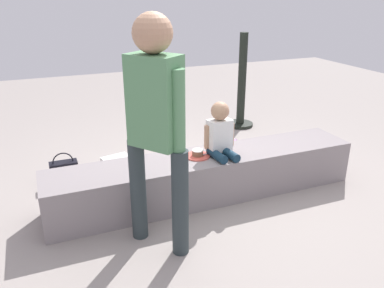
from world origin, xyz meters
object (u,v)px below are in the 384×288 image
at_px(adult_standing, 156,117).
at_px(water_bottle_near_gift, 171,172).
at_px(handbag_black_leather, 64,172).
at_px(party_cup_red, 132,183).
at_px(cake_plate, 198,154).
at_px(gift_bag, 229,157).
at_px(cake_box_white, 119,165).
at_px(water_bottle_far_side, 213,148).
at_px(child_seated, 220,132).

height_order(adult_standing, water_bottle_near_gift, adult_standing).
bearing_deg(handbag_black_leather, party_cup_red, -31.04).
xyz_separation_m(adult_standing, water_bottle_near_gift, (0.42, 0.95, -0.91)).
bearing_deg(cake_plate, gift_bag, 36.25).
relative_size(party_cup_red, handbag_black_leather, 0.36).
bearing_deg(adult_standing, cake_box_white, 90.75).
bearing_deg(cake_plate, handbag_black_leather, 146.31).
relative_size(party_cup_red, cake_box_white, 0.40).
relative_size(gift_bag, cake_box_white, 1.23).
relative_size(water_bottle_far_side, handbag_black_leather, 0.69).
bearing_deg(water_bottle_near_gift, child_seated, -53.30).
distance_m(water_bottle_far_side, handbag_black_leather, 1.63).
bearing_deg(adult_standing, cake_plate, 45.69).
bearing_deg(cake_box_white, party_cup_red, -84.73).
relative_size(child_seated, cake_plate, 2.16).
distance_m(cake_box_white, handbag_black_leather, 0.55).
distance_m(water_bottle_near_gift, water_bottle_far_side, 0.76).
height_order(child_seated, gift_bag, child_seated).
height_order(adult_standing, water_bottle_far_side, adult_standing).
xyz_separation_m(gift_bag, water_bottle_far_side, (0.01, 0.41, -0.06)).
xyz_separation_m(cake_plate, party_cup_red, (-0.52, 0.38, -0.36)).
height_order(adult_standing, handbag_black_leather, adult_standing).
relative_size(cake_box_white, handbag_black_leather, 0.90).
height_order(water_bottle_far_side, cake_box_white, water_bottle_far_side).
distance_m(adult_standing, gift_bag, 1.64).
xyz_separation_m(child_seated, cake_plate, (-0.20, 0.03, -0.19)).
distance_m(child_seated, gift_bag, 0.69).
bearing_deg(cake_plate, adult_standing, -134.31).
bearing_deg(water_bottle_far_side, handbag_black_leather, -178.22).
bearing_deg(water_bottle_far_side, child_seated, -111.76).
bearing_deg(adult_standing, child_seated, 35.18).
bearing_deg(adult_standing, water_bottle_near_gift, 66.31).
height_order(cake_plate, cake_box_white, cake_plate).
bearing_deg(handbag_black_leather, adult_standing, -66.33).
xyz_separation_m(cake_plate, cake_box_white, (-0.56, 0.80, -0.35)).
distance_m(child_seated, cake_box_white, 1.25).
height_order(child_seated, adult_standing, adult_standing).
bearing_deg(gift_bag, cake_box_white, 158.48).
xyz_separation_m(child_seated, cake_box_white, (-0.76, 0.84, -0.55)).
bearing_deg(adult_standing, handbag_black_leather, 113.67).
bearing_deg(gift_bag, adult_standing, -138.60).
xyz_separation_m(water_bottle_near_gift, party_cup_red, (-0.40, -0.01, -0.03)).
distance_m(gift_bag, water_bottle_near_gift, 0.65).
bearing_deg(child_seated, gift_bag, 52.16).
height_order(gift_bag, handbag_black_leather, gift_bag).
relative_size(water_bottle_far_side, cake_box_white, 0.77).
distance_m(adult_standing, party_cup_red, 1.33).
bearing_deg(handbag_black_leather, cake_box_white, 7.17).
bearing_deg(water_bottle_near_gift, water_bottle_far_side, 31.01).
xyz_separation_m(cake_box_white, handbag_black_leather, (-0.55, -0.07, 0.05)).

